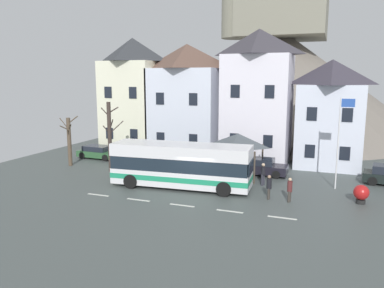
# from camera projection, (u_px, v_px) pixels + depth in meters

# --- Properties ---
(ground_plane) EXTENTS (40.00, 60.00, 0.07)m
(ground_plane) POSITION_uv_depth(u_px,v_px,m) (197.00, 193.00, 25.66)
(ground_plane) COLOR #48504E
(townhouse_00) EXTENTS (5.47, 5.25, 11.64)m
(townhouse_00) POSITION_uv_depth(u_px,v_px,m) (134.00, 96.00, 39.17)
(townhouse_00) COLOR silver
(townhouse_00) RESTS_ON ground_plane
(townhouse_01) EXTENTS (6.58, 5.39, 10.87)m
(townhouse_01) POSITION_uv_depth(u_px,v_px,m) (187.00, 101.00, 37.28)
(townhouse_01) COLOR silver
(townhouse_01) RESTS_ON ground_plane
(townhouse_02) EXTENTS (5.89, 5.10, 11.97)m
(townhouse_02) POSITION_uv_depth(u_px,v_px,m) (258.00, 97.00, 34.65)
(townhouse_02) COLOR white
(townhouse_02) RESTS_ON ground_plane
(townhouse_03) EXTENTS (5.36, 6.69, 9.24)m
(townhouse_03) POSITION_uv_depth(u_px,v_px,m) (330.00, 113.00, 33.47)
(townhouse_03) COLOR silver
(townhouse_03) RESTS_ON ground_plane
(hilltop_castle) EXTENTS (37.99, 37.99, 21.11)m
(hilltop_castle) POSITION_uv_depth(u_px,v_px,m) (281.00, 79.00, 52.80)
(hilltop_castle) COLOR slate
(hilltop_castle) RESTS_ON ground_plane
(transit_bus) EXTENTS (9.99, 3.28, 3.11)m
(transit_bus) POSITION_uv_depth(u_px,v_px,m) (181.00, 166.00, 26.73)
(transit_bus) COLOR silver
(transit_bus) RESTS_ON ground_plane
(bus_shelter) EXTENTS (3.60, 3.60, 3.42)m
(bus_shelter) POSITION_uv_depth(u_px,v_px,m) (238.00, 140.00, 29.52)
(bus_shelter) COLOR #473D33
(bus_shelter) RESTS_ON ground_plane
(parked_car_00) EXTENTS (4.35, 1.91, 1.34)m
(parked_car_00) POSITION_uv_depth(u_px,v_px,m) (259.00, 167.00, 30.44)
(parked_car_00) COLOR black
(parked_car_00) RESTS_ON ground_plane
(parked_car_01) EXTENTS (4.05, 1.91, 1.27)m
(parked_car_01) POSITION_uv_depth(u_px,v_px,m) (140.00, 158.00, 33.91)
(parked_car_01) COLOR #2B5A3A
(parked_car_01) RESTS_ON ground_plane
(parked_car_03) EXTENTS (4.11, 2.03, 1.22)m
(parked_car_03) POSITION_uv_depth(u_px,v_px,m) (98.00, 152.00, 36.63)
(parked_car_03) COLOR #2D5733
(parked_car_03) RESTS_ON ground_plane
(pedestrian_00) EXTENTS (0.31, 0.32, 1.65)m
(pedestrian_00) POSITION_uv_depth(u_px,v_px,m) (263.00, 173.00, 27.31)
(pedestrian_00) COLOR #2D2D38
(pedestrian_00) RESTS_ON ground_plane
(pedestrian_01) EXTENTS (0.32, 0.35, 1.58)m
(pedestrian_01) POSITION_uv_depth(u_px,v_px,m) (269.00, 186.00, 24.24)
(pedestrian_01) COLOR #38332D
(pedestrian_01) RESTS_ON ground_plane
(pedestrian_02) EXTENTS (0.31, 0.35, 1.55)m
(pedestrian_02) POSITION_uv_depth(u_px,v_px,m) (290.00, 189.00, 23.70)
(pedestrian_02) COLOR #38332D
(pedestrian_02) RESTS_ON ground_plane
(public_bench) EXTENTS (1.80, 0.48, 0.87)m
(public_bench) POSITION_uv_depth(u_px,v_px,m) (255.00, 166.00, 31.48)
(public_bench) COLOR #33473D
(public_bench) RESTS_ON ground_plane
(flagpole) EXTENTS (0.95, 0.10, 6.36)m
(flagpole) POSITION_uv_depth(u_px,v_px,m) (340.00, 136.00, 26.00)
(flagpole) COLOR silver
(flagpole) RESTS_ON ground_plane
(harbour_buoy) EXTENTS (0.94, 0.94, 1.19)m
(harbour_buoy) POSITION_uv_depth(u_px,v_px,m) (361.00, 193.00, 23.41)
(harbour_buoy) COLOR black
(harbour_buoy) RESTS_ON ground_plane
(bare_tree_00) EXTENTS (1.39, 1.31, 4.42)m
(bare_tree_00) POSITION_uv_depth(u_px,v_px,m) (69.00, 141.00, 33.29)
(bare_tree_00) COLOR brown
(bare_tree_00) RESTS_ON ground_plane
(bare_tree_01) EXTENTS (1.29, 1.64, 5.75)m
(bare_tree_01) POSITION_uv_depth(u_px,v_px,m) (110.00, 136.00, 31.13)
(bare_tree_01) COLOR #382D28
(bare_tree_01) RESTS_ON ground_plane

